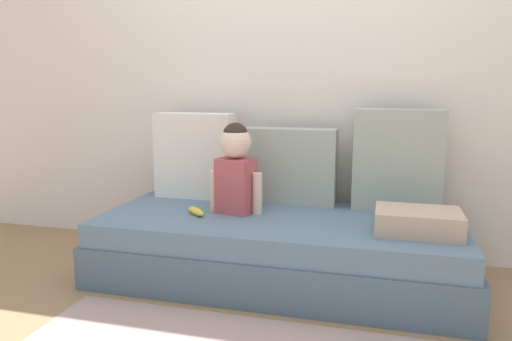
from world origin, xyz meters
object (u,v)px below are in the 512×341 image
throw_pillow_right (398,160)px  banana (196,211)px  throw_pillow_left (195,156)px  toddler (236,166)px  throw_pillow_center (291,166)px  couch (278,248)px  folded_blanket (418,222)px

throw_pillow_right → banana: 1.17m
throw_pillow_left → toddler: (0.36, -0.30, -0.00)m
throw_pillow_center → toddler: toddler is taller
couch → toddler: (-0.25, 0.03, 0.44)m
banana → folded_blanket: 1.16m
couch → throw_pillow_left: throw_pillow_left is taller
throw_pillow_left → banana: bearing=-67.8°
couch → throw_pillow_right: 0.84m
throw_pillow_center → toddler: 0.39m
folded_blanket → banana: bearing=178.6°
couch → throw_pillow_center: (0.00, 0.33, 0.41)m
toddler → folded_blanket: 1.00m
banana → throw_pillow_center: bearing=42.3°
couch → banana: (-0.45, -0.08, 0.20)m
throw_pillow_center → couch: bearing=-90.0°
folded_blanket → throw_pillow_center: bearing=148.5°
throw_pillow_left → throw_pillow_center: (0.61, 0.00, -0.04)m
throw_pillow_right → throw_pillow_center: bearing=180.0°
couch → folded_blanket: folded_blanket is taller
throw_pillow_left → toddler: bearing=-39.2°
throw_pillow_left → couch: bearing=-28.2°
toddler → banana: size_ratio=2.97×
folded_blanket → couch: bearing=171.4°
throw_pillow_center → throw_pillow_right: (0.61, 0.00, 0.06)m
throw_pillow_right → banana: size_ratio=3.38×
couch → throw_pillow_center: 0.52m
couch → toddler: toddler is taller
throw_pillow_left → throw_pillow_center: 0.62m
toddler → banana: (-0.20, -0.11, -0.24)m
throw_pillow_right → folded_blanket: size_ratio=1.44×
couch → folded_blanket: 0.76m
couch → throw_pillow_center: throw_pillow_center is taller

